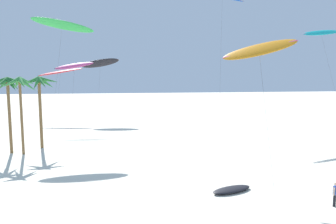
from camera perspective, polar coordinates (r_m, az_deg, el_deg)
The scene contains 11 objects.
palm_tree_0 at distance 39.97m, azimuth -26.91°, elevation 3.68°, with size 3.90×3.66×8.73m.
palm_tree_1 at distance 38.74m, azimuth -25.16°, elevation 3.87°, with size 3.83×3.77×8.76m.
palm_tree_2 at distance 41.11m, azimuth -22.16°, elevation 4.02°, with size 4.51×4.17×8.79m.
flying_kite_1 at distance 55.45m, azimuth -16.52°, elevation 8.00°, with size 6.50×7.60×11.42m.
flying_kite_3 at distance 65.05m, azimuth -18.83°, elevation 6.86°, with size 8.83×8.48×10.53m.
flying_kite_5 at distance 29.12m, azimuth 16.07°, elevation 10.73°, with size 6.07×6.25×12.45m.
flying_kite_6 at distance 57.15m, azimuth 25.86°, elevation 12.73°, with size 5.37×8.24×16.21m.
flying_kite_9 at distance 63.65m, azimuth -12.09°, elevation 8.62°, with size 7.36×9.16×12.59m.
flying_kite_10 at distance 44.70m, azimuth -18.53°, elevation 14.67°, with size 8.28×3.85×16.79m.
grounded_kite_1 at distance 25.62m, azimuth 11.40°, elevation -13.52°, with size 3.63×2.27×0.34m.
person_mid_field at distance 25.07m, azimuth 27.87°, elevation -12.83°, with size 0.43×0.34×1.69m.
Camera 1 is at (-2.25, -2.14, 9.03)m, focal length 33.83 mm.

